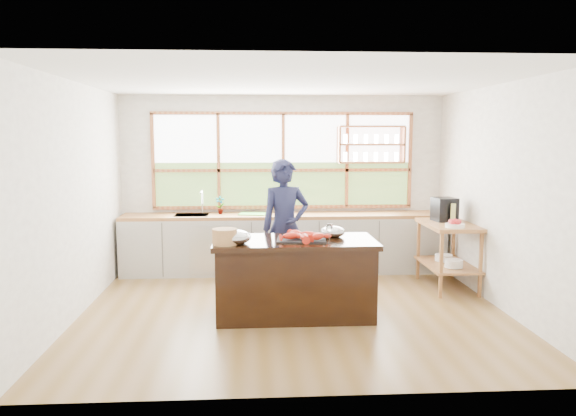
{
  "coord_description": "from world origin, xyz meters",
  "views": [
    {
      "loc": [
        -0.47,
        -6.5,
        2.07
      ],
      "look_at": [
        -0.05,
        0.15,
        1.22
      ],
      "focal_mm": 35.0,
      "sensor_mm": 36.0,
      "label": 1
    }
  ],
  "objects": [
    {
      "name": "mixing_bowl_right",
      "position": [
        0.46,
        -0.05,
        0.96
      ],
      "size": [
        0.29,
        0.29,
        0.14
      ],
      "primitive_type": "ellipsoid",
      "color": "#AFB2B6",
      "rests_on": "island"
    },
    {
      "name": "right_shelf_unit",
      "position": [
        2.19,
        0.89,
        0.6
      ],
      "size": [
        0.62,
        1.1,
        0.9
      ],
      "color": "#A4743D",
      "rests_on": "ground_plane"
    },
    {
      "name": "lobster_pile",
      "position": [
        0.1,
        -0.28,
        0.96
      ],
      "size": [
        0.52,
        0.48,
        0.08
      ],
      "color": "red",
      "rests_on": "slate_board"
    },
    {
      "name": "back_counter",
      "position": [
        -0.02,
        1.94,
        0.45
      ],
      "size": [
        4.9,
        0.63,
        0.9
      ],
      "color": "#B0ADA6",
      "rests_on": "ground_plane"
    },
    {
      "name": "ground_plane",
      "position": [
        0.0,
        0.0,
        0.0
      ],
      "size": [
        5.0,
        5.0,
        0.0
      ],
      "primitive_type": "plane",
      "color": "olive"
    },
    {
      "name": "wicker_basket",
      "position": [
        -0.78,
        -0.45,
        0.99
      ],
      "size": [
        0.27,
        0.27,
        0.18
      ],
      "primitive_type": "cylinder",
      "color": "#B88249",
      "rests_on": "island"
    },
    {
      "name": "mixing_bowl_left",
      "position": [
        -0.66,
        -0.4,
        0.97
      ],
      "size": [
        0.33,
        0.33,
        0.16
      ],
      "primitive_type": "ellipsoid",
      "color": "#AFB2B6",
      "rests_on": "island"
    },
    {
      "name": "wine_glass",
      "position": [
        0.37,
        -0.42,
        1.06
      ],
      "size": [
        0.08,
        0.08,
        0.22
      ],
      "color": "silver",
      "rests_on": "island"
    },
    {
      "name": "island",
      "position": [
        0.0,
        -0.2,
        0.45
      ],
      "size": [
        1.85,
        0.9,
        0.9
      ],
      "color": "black",
      "rests_on": "ground_plane"
    },
    {
      "name": "potted_plant",
      "position": [
        -0.98,
        2.0,
        1.04
      ],
      "size": [
        0.15,
        0.11,
        0.28
      ],
      "primitive_type": "imported",
      "rotation": [
        0.0,
        0.0,
        0.04
      ],
      "color": "slate",
      "rests_on": "back_counter"
    },
    {
      "name": "slate_board",
      "position": [
        0.07,
        -0.25,
        0.91
      ],
      "size": [
        0.58,
        0.45,
        0.02
      ],
      "primitive_type": "cube",
      "rotation": [
        0.0,
        0.0,
        -0.09
      ],
      "color": "black",
      "rests_on": "island"
    },
    {
      "name": "wine_bottle",
      "position": [
        2.24,
        0.88,
        1.03
      ],
      "size": [
        0.08,
        0.08,
        0.27
      ],
      "primitive_type": "cylinder",
      "rotation": [
        0.0,
        0.0,
        0.27
      ],
      "color": "#B4BC63",
      "rests_on": "right_shelf_unit"
    },
    {
      "name": "parchment_roll",
      "position": [
        -0.74,
        0.03,
        0.94
      ],
      "size": [
        0.18,
        0.31,
        0.08
      ],
      "primitive_type": "cylinder",
      "rotation": [
        1.57,
        0.0,
        0.35
      ],
      "color": "silver",
      "rests_on": "island"
    },
    {
      "name": "fruit_bowl",
      "position": [
        2.14,
        0.53,
        0.94
      ],
      "size": [
        0.25,
        0.25,
        0.11
      ],
      "color": "white",
      "rests_on": "right_shelf_unit"
    },
    {
      "name": "espresso_machine",
      "position": [
        2.19,
        1.09,
        1.06
      ],
      "size": [
        0.32,
        0.34,
        0.33
      ],
      "primitive_type": "cube",
      "rotation": [
        0.0,
        0.0,
        0.12
      ],
      "color": "black",
      "rests_on": "right_shelf_unit"
    },
    {
      "name": "room_shell",
      "position": [
        0.02,
        0.51,
        1.75
      ],
      "size": [
        5.02,
        4.52,
        2.71
      ],
      "color": "white",
      "rests_on": "ground_plane"
    },
    {
      "name": "cutting_board",
      "position": [
        -0.48,
        1.94,
        0.91
      ],
      "size": [
        0.45,
        0.37,
        0.01
      ],
      "primitive_type": "cube",
      "rotation": [
        0.0,
        0.0,
        -0.2
      ],
      "color": "#4FC23F",
      "rests_on": "back_counter"
    },
    {
      "name": "cook",
      "position": [
        -0.06,
        0.73,
        0.89
      ],
      "size": [
        0.74,
        0.58,
        1.78
      ],
      "primitive_type": "imported",
      "rotation": [
        0.0,
        0.0,
        0.26
      ],
      "color": "#181B3A",
      "rests_on": "ground_plane"
    }
  ]
}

